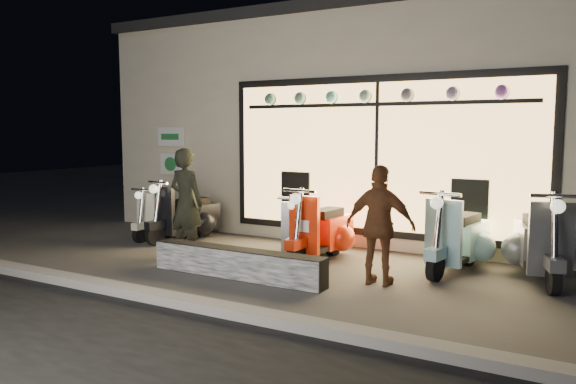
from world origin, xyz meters
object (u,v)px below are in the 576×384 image
man (186,203)px  woman (380,226)px  scooter_red (324,230)px  scooter_silver (302,230)px  graffiti_barrier (238,263)px

man → woman: (3.21, -0.06, -0.08)m
scooter_red → man: size_ratio=0.90×
scooter_silver → woman: 2.10m
graffiti_barrier → scooter_silver: bearing=87.8°
graffiti_barrier → man: (-1.42, 0.67, 0.65)m
graffiti_barrier → woman: size_ratio=1.67×
scooter_silver → woman: size_ratio=0.86×
scooter_silver → woman: bearing=-48.8°
man → woman: bearing=-177.8°
graffiti_barrier → woman: bearing=18.7°
graffiti_barrier → man: man is taller
scooter_red → woman: 1.66m
scooter_red → woman: woman is taller
man → woman: size_ratio=1.10×
graffiti_barrier → man: 1.70m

